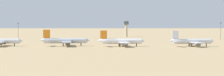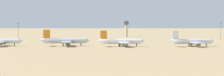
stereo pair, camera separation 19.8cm
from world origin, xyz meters
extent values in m
plane|color=tan|center=(0.00, 0.00, 0.00)|extent=(4000.00, 4000.00, 0.00)
pyramid|color=#897C5C|center=(-2.82, 971.11, 45.10)|extent=(264.64, 170.99, 90.19)
cone|color=silver|center=(-75.13, 15.02, 3.74)|extent=(2.76, 3.46, 3.39)
cube|color=silver|center=(-89.74, 14.63, 3.21)|extent=(6.82, 28.67, 0.50)
cylinder|color=slate|center=(-89.03, 21.34, 1.96)|extent=(3.26, 2.05, 1.96)
cylinder|color=slate|center=(-88.67, 7.98, 1.96)|extent=(3.26, 2.05, 1.96)
cylinder|color=black|center=(-79.80, 14.90, 0.98)|extent=(0.62, 0.62, 1.96)
cylinder|color=silver|center=(-43.13, 14.23, 3.96)|extent=(30.39, 6.40, 3.77)
cone|color=silver|center=(-26.79, 15.67, 3.96)|extent=(3.13, 3.82, 3.58)
cone|color=silver|center=(-59.48, 12.80, 4.53)|extent=(4.04, 3.52, 3.21)
cube|color=orange|center=(-56.28, 13.08, 8.91)|extent=(4.93, 0.90, 6.13)
cube|color=silver|center=(-56.61, 16.83, 4.34)|extent=(3.57, 6.65, 0.34)
cube|color=silver|center=(-55.95, 9.32, 4.34)|extent=(3.57, 6.65, 0.34)
cube|color=silver|center=(-42.19, 14.32, 3.39)|extent=(9.03, 30.62, 0.53)
cylinder|color=slate|center=(-41.88, 21.44, 2.07)|extent=(3.56, 2.36, 2.07)
cylinder|color=slate|center=(-40.63, 7.36, 2.07)|extent=(3.56, 2.36, 2.07)
cylinder|color=black|center=(-31.71, 15.24, 1.04)|extent=(0.66, 0.66, 2.07)
cylinder|color=black|center=(-44.74, 16.36, 1.04)|extent=(0.66, 0.66, 2.07)
cylinder|color=black|center=(-44.34, 11.86, 1.04)|extent=(0.66, 0.66, 2.07)
cylinder|color=white|center=(-2.66, 7.92, 3.81)|extent=(29.22, 6.57, 3.63)
cone|color=white|center=(13.02, 9.53, 3.81)|extent=(3.06, 3.70, 3.44)
cone|color=white|center=(-18.35, 6.30, 4.35)|extent=(3.92, 3.44, 3.08)
cube|color=orange|center=(-15.29, 6.62, 8.57)|extent=(4.73, 0.93, 5.89)
cube|color=white|center=(-15.66, 10.23, 4.17)|extent=(3.52, 6.43, 0.33)
cube|color=white|center=(-14.92, 3.01, 4.17)|extent=(3.52, 6.43, 0.33)
cube|color=white|center=(-1.76, 8.01, 3.26)|extent=(9.10, 29.48, 0.51)
cylinder|color=slate|center=(-1.56, 14.86, 1.99)|extent=(3.45, 2.32, 1.99)
cylinder|color=slate|center=(-0.17, 1.34, 1.99)|extent=(3.45, 2.32, 1.99)
cylinder|color=black|center=(8.30, 9.04, 1.00)|extent=(0.63, 0.63, 1.99)
cylinder|color=black|center=(-4.24, 9.94, 1.00)|extent=(0.63, 0.63, 1.99)
cylinder|color=black|center=(-3.79, 5.61, 1.00)|extent=(0.63, 0.63, 1.99)
cylinder|color=silver|center=(47.57, 5.80, 3.75)|extent=(28.79, 7.95, 3.57)
cone|color=silver|center=(62.92, 8.20, 3.75)|extent=(3.17, 3.77, 3.39)
cone|color=silver|center=(32.22, 3.39, 4.29)|extent=(4.00, 3.55, 3.04)
cube|color=white|center=(35.22, 3.86, 8.44)|extent=(4.66, 1.16, 5.81)
cube|color=silver|center=(34.67, 7.39, 4.11)|extent=(3.76, 6.44, 0.32)
cube|color=silver|center=(35.77, 0.33, 4.11)|extent=(3.76, 6.44, 0.32)
cube|color=silver|center=(48.45, 5.94, 3.22)|extent=(10.42, 29.17, 0.50)
cylinder|color=slate|center=(48.30, 12.69, 1.96)|extent=(3.48, 2.44, 1.96)
cylinder|color=slate|center=(50.37, -0.54, 1.96)|extent=(3.48, 2.44, 1.96)
cylinder|color=black|center=(58.30, 7.48, 0.98)|extent=(0.63, 0.63, 1.96)
cylinder|color=black|center=(45.92, 7.71, 0.98)|extent=(0.63, 0.63, 1.96)
cylinder|color=black|center=(46.58, 3.47, 0.98)|extent=(0.63, 0.63, 1.96)
cylinder|color=#C6B793|center=(12.94, 184.68, 7.03)|extent=(3.20, 3.20, 14.07)
cube|color=#4C5660|center=(12.94, 184.68, 16.05)|extent=(5.20, 5.20, 3.97)
cylinder|color=#59595E|center=(102.17, 116.58, 8.08)|extent=(0.36, 0.36, 16.15)
cube|color=#333333|center=(102.17, 116.58, 16.40)|extent=(1.80, 0.50, 0.50)
cylinder|color=#59595E|center=(-102.19, 140.39, 7.84)|extent=(0.36, 0.36, 15.69)
cube|color=#333333|center=(-102.19, 140.39, 15.94)|extent=(1.80, 0.50, 0.50)
camera|label=1|loc=(-18.67, -275.53, 18.25)|focal=64.08mm
camera|label=2|loc=(-18.48, -275.54, 18.25)|focal=64.08mm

